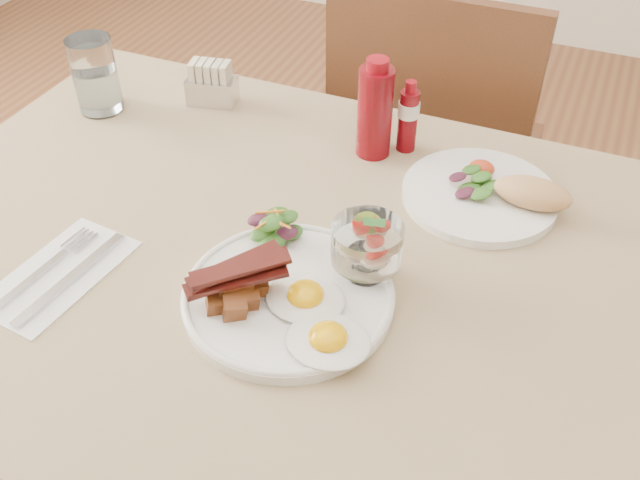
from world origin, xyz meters
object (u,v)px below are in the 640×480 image
main_plate (288,297)px  sugar_caddy (212,85)px  table (318,305)px  hot_sauce_bottle (408,117)px  chair_far (433,152)px  fruit_cup (367,244)px  ketchup_bottle (375,111)px  water_glass (96,79)px  second_plate (492,193)px

main_plate → sugar_caddy: size_ratio=2.88×
table → hot_sauce_bottle: 0.35m
chair_far → main_plate: chair_far is taller
fruit_cup → hot_sauce_bottle: hot_sauce_bottle is taller
chair_far → sugar_caddy: size_ratio=9.56×
hot_sauce_bottle → sugar_caddy: hot_sauce_bottle is taller
main_plate → sugar_caddy: sugar_caddy is taller
main_plate → fruit_cup: 0.13m
ketchup_bottle → main_plate: bearing=-87.5°
table → ketchup_bottle: bearing=94.2°
hot_sauce_bottle → water_glass: water_glass is taller
sugar_caddy → fruit_cup: bearing=-50.2°
hot_sauce_bottle → water_glass: size_ratio=0.93×
ketchup_bottle → hot_sauce_bottle: ketchup_bottle is taller
ketchup_bottle → hot_sauce_bottle: bearing=34.4°
table → ketchup_bottle: (-0.02, 0.29, 0.17)m
water_glass → second_plate: bearing=0.2°
chair_far → ketchup_bottle: (-0.02, -0.38, 0.31)m
water_glass → sugar_caddy: bearing=29.2°
main_plate → ketchup_bottle: ketchup_bottle is taller
second_plate → hot_sauce_bottle: (-0.17, 0.09, 0.05)m
ketchup_bottle → water_glass: bearing=-173.3°
fruit_cup → hot_sauce_bottle: 0.34m
table → main_plate: 0.13m
fruit_cup → second_plate: 0.28m
chair_far → ketchup_bottle: 0.49m
main_plate → hot_sauce_bottle: size_ratio=2.20×
second_plate → water_glass: water_glass is taller
table → chair_far: size_ratio=1.43×
chair_far → main_plate: 0.79m
table → ketchup_bottle: 0.33m
second_plate → ketchup_bottle: 0.23m
hot_sauce_bottle → chair_far: bearing=94.4°
main_plate → fruit_cup: (0.08, 0.07, 0.06)m
second_plate → fruit_cup: bearing=-115.9°
fruit_cup → hot_sauce_bottle: (-0.05, 0.33, -0.01)m
sugar_caddy → water_glass: bearing=-162.5°
main_plate → fruit_cup: bearing=42.5°
table → fruit_cup: size_ratio=13.90×
second_plate → water_glass: (-0.72, -0.00, 0.04)m
main_plate → second_plate: (0.20, 0.32, 0.01)m
chair_far → fruit_cup: bearing=-83.6°
table → water_glass: (-0.53, 0.23, 0.15)m
chair_far → main_plate: size_ratio=3.32×
chair_far → hot_sauce_bottle: (0.03, -0.34, 0.29)m
water_glass → hot_sauce_bottle: bearing=9.4°
table → main_plate: bearing=-93.1°
main_plate → sugar_caddy: (-0.35, 0.41, 0.03)m
ketchup_bottle → sugar_caddy: (-0.33, 0.04, -0.04)m
ketchup_bottle → sugar_caddy: size_ratio=1.76×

